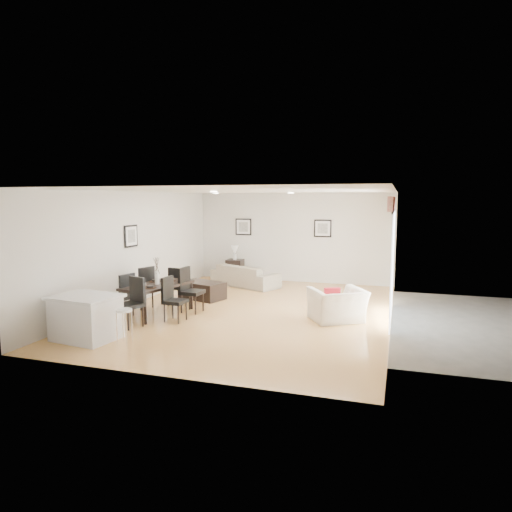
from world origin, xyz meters
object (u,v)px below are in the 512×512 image
(armchair, at_px, (337,305))
(dining_chair_enear, at_px, (172,296))
(dining_chair_head, at_px, (133,299))
(bar_stool, at_px, (124,314))
(dining_chair_wnear, at_px, (124,293))
(dining_chair_wfar, at_px, (144,285))
(sofa, at_px, (245,275))
(kitchen_island, at_px, (86,317))
(dining_table, at_px, (157,287))
(dining_chair_efar, at_px, (189,287))
(dining_chair_foot, at_px, (178,284))
(coffee_table, at_px, (202,290))
(side_table, at_px, (235,270))

(armchair, bearing_deg, dining_chair_enear, -14.65)
(dining_chair_head, bearing_deg, bar_stool, -44.98)
(dining_chair_wnear, xyz_separation_m, dining_chair_wfar, (0.00, 0.80, 0.02))
(dining_chair_head, bearing_deg, sofa, 101.73)
(bar_stool, bearing_deg, kitchen_island, 180.00)
(sofa, bearing_deg, dining_chair_wfar, 92.38)
(sofa, relative_size, dining_chair_wfar, 2.15)
(dining_chair_enear, bearing_deg, bar_stool, -179.58)
(dining_table, height_order, dining_chair_enear, dining_chair_enear)
(dining_chair_efar, distance_m, dining_chair_foot, 0.82)
(dining_table, xyz_separation_m, kitchen_island, (-0.31, -2.00, -0.20))
(armchair, height_order, kitchen_island, kitchen_island)
(dining_chair_enear, distance_m, dining_chair_foot, 1.51)
(coffee_table, relative_size, bar_stool, 1.76)
(armchair, xyz_separation_m, side_table, (-3.70, 3.90, -0.01))
(dining_chair_wnear, distance_m, dining_chair_foot, 1.52)
(armchair, height_order, dining_chair_efar, dining_chair_efar)
(dining_chair_wfar, xyz_separation_m, dining_chair_head, (0.59, -1.37, 0.00))
(dining_chair_head, xyz_separation_m, bar_stool, (0.46, -1.00, -0.02))
(dining_chair_efar, xyz_separation_m, kitchen_island, (-0.87, -2.41, -0.15))
(dining_chair_wfar, xyz_separation_m, dining_chair_enear, (1.13, -0.77, -0.03))
(coffee_table, bearing_deg, bar_stool, -69.09)
(dining_chair_enear, relative_size, bar_stool, 1.50)
(dining_chair_efar, relative_size, bar_stool, 1.64)
(sofa, relative_size, dining_chair_wnear, 2.23)
(dining_table, bearing_deg, sofa, 90.72)
(dining_table, relative_size, side_table, 2.70)
(side_table, bearing_deg, dining_table, -91.80)
(dining_chair_foot, height_order, kitchen_island, dining_chair_foot)
(armchair, distance_m, dining_chair_efar, 3.30)
(dining_chair_enear, height_order, bar_stool, dining_chair_enear)
(dining_chair_wnear, height_order, dining_chair_enear, dining_chair_wnear)
(bar_stool, bearing_deg, dining_chair_foot, 99.38)
(dining_chair_efar, height_order, side_table, dining_chair_efar)
(dining_table, bearing_deg, dining_chair_head, -76.02)
(dining_chair_wfar, relative_size, bar_stool, 1.59)
(dining_chair_wfar, height_order, coffee_table, dining_chair_wfar)
(dining_table, height_order, kitchen_island, kitchen_island)
(dining_chair_wnear, distance_m, dining_chair_efar, 1.40)
(side_table, bearing_deg, dining_chair_efar, -84.23)
(dining_chair_head, height_order, side_table, dining_chair_head)
(dining_chair_efar, bearing_deg, armchair, -82.10)
(side_table, bearing_deg, dining_chair_enear, -85.09)
(dining_chair_foot, distance_m, coffee_table, 0.85)
(dining_chair_wnear, height_order, coffee_table, dining_chair_wnear)
(sofa, xyz_separation_m, kitchen_island, (-1.07, -5.71, 0.10))
(dining_chair_foot, bearing_deg, dining_table, 95.97)
(armchair, relative_size, dining_chair_enear, 1.13)
(dining_chair_head, distance_m, bar_stool, 1.10)
(armchair, xyz_separation_m, dining_table, (-3.84, -0.62, 0.26))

